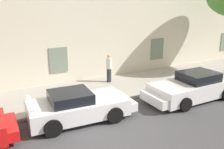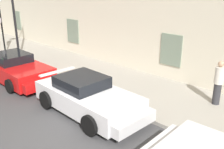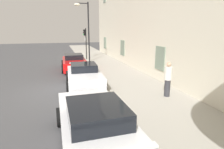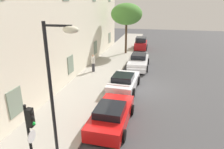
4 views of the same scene
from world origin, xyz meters
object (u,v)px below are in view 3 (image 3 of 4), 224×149
Objects in this scene: traffic_light at (85,38)px; sportscar_white_middle at (94,122)px; sportscar_red_lead at (74,63)px; sportscar_yellow_flank at (85,77)px; pedestrian_admiring at (168,79)px; street_lamp at (84,21)px.

sportscar_white_middle is at bearing -7.50° from traffic_light.
sportscar_red_lead is 1.03× the size of sportscar_yellow_flank.
pedestrian_admiring reaches higher than sportscar_red_lead.
pedestrian_admiring is at bearing 121.73° from sportscar_white_middle.
sportscar_red_lead is 10.96m from sportscar_white_middle.
traffic_light reaches higher than pedestrian_admiring.
pedestrian_admiring is (8.35, 3.82, 0.45)m from sportscar_red_lead.
sportscar_red_lead is 0.82× the size of street_lamp.
sportscar_yellow_flank is 0.92× the size of sportscar_white_middle.
sportscar_white_middle reaches higher than sportscar_yellow_flank.
sportscar_red_lead is at bearing -178.26° from sportscar_yellow_flank.
street_lamp reaches higher than sportscar_red_lead.
street_lamp reaches higher than sportscar_yellow_flank.
sportscar_white_middle is 1.50× the size of traffic_light.
sportscar_yellow_flank is 2.70× the size of pedestrian_admiring.
sportscar_white_middle is 14.74m from street_lamp.
pedestrian_admiring reaches higher than sportscar_white_middle.
sportscar_yellow_flank is at bearing 174.73° from sportscar_white_middle.
pedestrian_admiring is at bearing 8.95° from traffic_light.
street_lamp is (-14.19, 1.81, 3.56)m from sportscar_white_middle.
sportscar_white_middle is at bearing -58.27° from pedestrian_admiring.
pedestrian_admiring is at bearing 11.68° from street_lamp.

